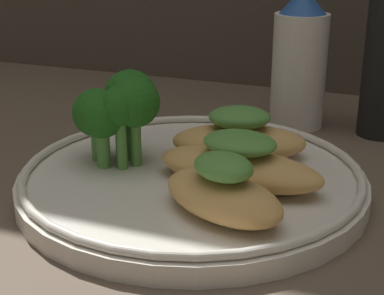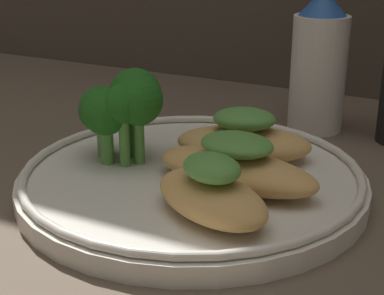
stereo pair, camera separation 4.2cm
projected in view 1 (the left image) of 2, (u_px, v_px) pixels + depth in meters
The scene contains 7 objects.
ground_plane at pixel (192, 197), 43.09cm from camera, with size 180.00×180.00×1.00cm, color brown.
plate at pixel (192, 179), 42.56cm from camera, with size 25.03×25.03×2.00cm.
grilled_meat_front at pixel (223, 192), 35.85cm from camera, with size 10.04×8.32×3.99cm.
grilled_meat_middle at pixel (239, 164), 40.06cm from camera, with size 12.21×5.99×3.77cm.
grilled_meat_back at pixel (239, 138), 44.98cm from camera, with size 11.34×8.01×3.98cm.
broccoli_bunch at pixel (118, 108), 42.99cm from camera, with size 6.86×5.95×6.93cm.
sauce_bottle at pixel (299, 62), 55.02cm from camera, with size 5.09×5.09×13.02cm.
Camera 1 is at (14.02, -36.42, 18.13)cm, focal length 55.00 mm.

